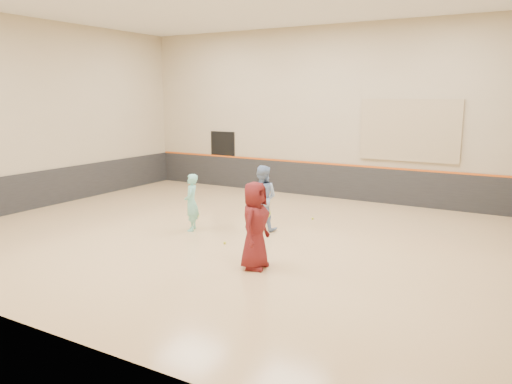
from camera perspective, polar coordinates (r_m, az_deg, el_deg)
The scene contains 14 objects.
room at distance 12.80m, azimuth -1.93°, elevation -1.66°, with size 15.04×12.04×6.22m.
wainscot_back at distance 18.09m, azimuth 8.14°, elevation 1.28°, with size 14.90×0.04×1.20m, color #232326.
wainscot_left at distance 17.89m, azimuth -22.68°, elevation 0.42°, with size 0.04×11.90×1.20m, color #232326.
accent_stripe at distance 17.98m, azimuth 8.18°, elevation 3.22°, with size 14.90×0.03×0.06m, color #D85914.
acoustic_panel at distance 17.01m, azimuth 17.12°, elevation 6.75°, with size 3.20×0.08×2.00m, color tan.
doorway at distance 20.11m, azimuth -3.80°, elevation 3.78°, with size 1.10×0.05×2.20m, color black.
girl at distance 13.57m, azimuth -7.39°, elevation -1.19°, with size 0.56×0.37×1.55m, color #7FDDCB.
instructor at distance 13.49m, azimuth 0.68°, elevation -0.67°, with size 0.86×0.67×1.78m, color #91AFE0.
young_man at distance 10.48m, azimuth -0.12°, elevation -3.84°, with size 0.91×0.59×1.87m, color maroon.
held_racket at distance 13.33m, azimuth 0.98°, elevation -2.45°, with size 0.46×0.46×0.61m, color #AAC52B, non-canonical shape.
spare_racket at distance 15.30m, azimuth -7.07°, elevation -2.69°, with size 0.70×0.70×0.04m, color #9BCB2C, non-canonical shape.
ball_under_racket at distance 12.40m, azimuth -3.60°, elevation -5.82°, with size 0.07×0.07×0.07m, color yellow.
ball_in_hand at distance 10.25m, azimuth -0.10°, elevation -2.36°, with size 0.07×0.07×0.07m, color #E1EF37.
ball_beside_spare at distance 14.86m, azimuth 6.48°, elevation -3.03°, with size 0.07×0.07×0.07m, color #CBD531.
Camera 1 is at (6.63, -10.59, 3.61)m, focal length 35.00 mm.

